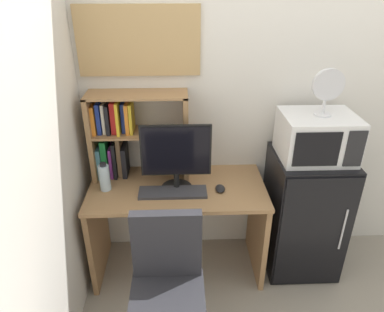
{
  "coord_description": "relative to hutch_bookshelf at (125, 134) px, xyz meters",
  "views": [
    {
      "loc": [
        -0.93,
        -2.37,
        2.04
      ],
      "look_at": [
        -0.85,
        -0.32,
        0.98
      ],
      "focal_mm": 33.49,
      "sensor_mm": 36.0,
      "label": 1
    }
  ],
  "objects": [
    {
      "name": "desk_chair",
      "position": [
        0.29,
        -0.87,
        -0.63
      ],
      "size": [
        0.46,
        0.46,
        0.92
      ],
      "color": "black",
      "rests_on": "ground_plane"
    },
    {
      "name": "mini_fridge",
      "position": [
        1.27,
        -0.16,
        -0.58
      ],
      "size": [
        0.51,
        0.52,
        0.93
      ],
      "color": "black",
      "rests_on": "ground_plane"
    },
    {
      "name": "monitor",
      "position": [
        0.35,
        -0.21,
        -0.06
      ],
      "size": [
        0.46,
        0.21,
        0.47
      ],
      "color": "black",
      "rests_on": "desk"
    },
    {
      "name": "microwave",
      "position": [
        1.27,
        -0.16,
        0.03
      ],
      "size": [
        0.47,
        0.39,
        0.3
      ],
      "color": "silver",
      "rests_on": "mini_fridge"
    },
    {
      "name": "hutch_bookshelf",
      "position": [
        0.0,
        0.0,
        0.0
      ],
      "size": [
        0.67,
        0.24,
        0.61
      ],
      "color": "#997047",
      "rests_on": "desk"
    },
    {
      "name": "wall_back",
      "position": [
        1.7,
        0.13,
        0.25
      ],
      "size": [
        6.4,
        0.04,
        2.6
      ],
      "primitive_type": "cube",
      "color": "silver",
      "rests_on": "ground_plane"
    },
    {
      "name": "desk",
      "position": [
        0.35,
        -0.19,
        -0.54
      ],
      "size": [
        1.21,
        0.59,
        0.73
      ],
      "color": "#997047",
      "rests_on": "ground_plane"
    },
    {
      "name": "computer_mouse",
      "position": [
        0.64,
        -0.24,
        -0.3
      ],
      "size": [
        0.06,
        0.1,
        0.03
      ],
      "primitive_type": "ellipsoid",
      "color": "black",
      "rests_on": "desk"
    },
    {
      "name": "keyboard",
      "position": [
        0.32,
        -0.27,
        -0.31
      ],
      "size": [
        0.45,
        0.14,
        0.02
      ],
      "primitive_type": "cube",
      "color": "#333338",
      "rests_on": "desk"
    },
    {
      "name": "water_bottle",
      "position": [
        -0.13,
        -0.2,
        -0.22
      ],
      "size": [
        0.07,
        0.07,
        0.2
      ],
      "color": "silver",
      "rests_on": "desk"
    },
    {
      "name": "desk_fan",
      "position": [
        1.28,
        -0.17,
        0.36
      ],
      "size": [
        0.2,
        0.11,
        0.3
      ],
      "color": "silver",
      "rests_on": "microwave"
    },
    {
      "name": "wall_corkboard",
      "position": [
        0.12,
        0.1,
        0.6
      ],
      "size": [
        0.79,
        0.02,
        0.44
      ],
      "primitive_type": "cube",
      "color": "tan"
    }
  ]
}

